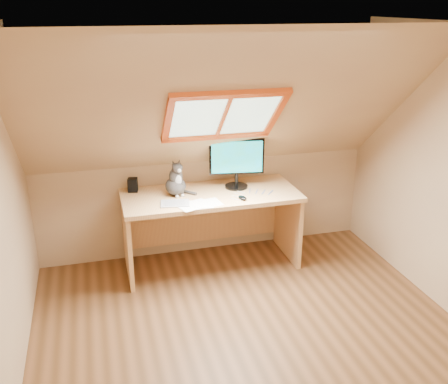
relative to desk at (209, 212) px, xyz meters
name	(u,v)px	position (x,y,z in m)	size (l,w,h in m)	color
ground	(258,346)	(0.04, -1.45, -0.55)	(3.50, 3.50, 0.00)	brown
room_shell	(268,179)	(0.04, -1.55, 0.88)	(3.52, 3.52, 2.41)	tan
desk	(209,212)	(0.00, 0.00, 0.00)	(1.72, 0.75, 0.79)	#DEAF69
monitor	(237,160)	(0.29, 0.01, 0.52)	(0.55, 0.23, 0.50)	black
cat	(176,182)	(-0.33, -0.02, 0.36)	(0.25, 0.28, 0.37)	#433D3B
desk_speaker	(133,185)	(-0.73, 0.18, 0.30)	(0.09, 0.09, 0.13)	black
graphics_tablet	(175,203)	(-0.38, -0.26, 0.24)	(0.26, 0.19, 0.01)	#B2B2B7
mouse	(242,198)	(0.25, -0.31, 0.25)	(0.06, 0.11, 0.03)	black
papers	(199,204)	(-0.17, -0.33, 0.24)	(0.35, 0.30, 0.01)	white
cables	(252,193)	(0.38, -0.19, 0.24)	(0.51, 0.26, 0.01)	silver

